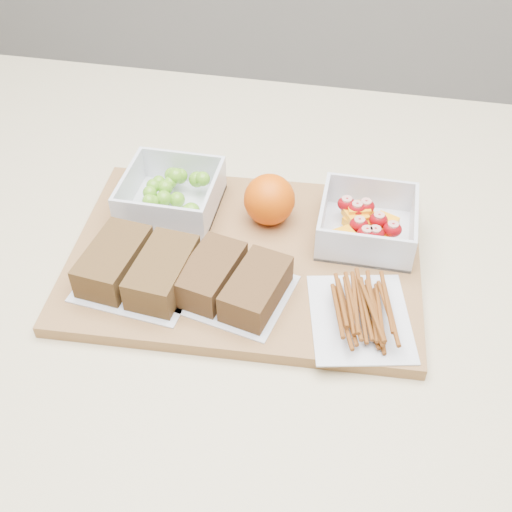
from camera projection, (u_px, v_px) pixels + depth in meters
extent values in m
cube|color=beige|center=(264.00, 451.00, 1.10)|extent=(1.20, 0.90, 0.90)
cube|color=olive|center=(245.00, 257.00, 0.78)|extent=(0.44, 0.33, 0.02)
cube|color=silver|center=(173.00, 207.00, 0.84)|extent=(0.12, 0.12, 0.00)
cube|color=silver|center=(183.00, 168.00, 0.86)|extent=(0.12, 0.00, 0.05)
cube|color=silver|center=(158.00, 221.00, 0.78)|extent=(0.12, 0.00, 0.05)
cube|color=silver|center=(214.00, 198.00, 0.82)|extent=(0.00, 0.11, 0.05)
cube|color=silver|center=(129.00, 188.00, 0.83)|extent=(0.00, 0.11, 0.05)
sphere|color=#5EA021|center=(164.00, 198.00, 0.82)|extent=(0.02, 0.02, 0.02)
sphere|color=#5EA021|center=(150.00, 193.00, 0.82)|extent=(0.02, 0.02, 0.02)
sphere|color=#5EA021|center=(181.00, 175.00, 0.84)|extent=(0.02, 0.02, 0.02)
sphere|color=#5EA021|center=(177.00, 200.00, 0.83)|extent=(0.02, 0.02, 0.02)
sphere|color=#5EA021|center=(153.00, 186.00, 0.83)|extent=(0.02, 0.02, 0.02)
sphere|color=#5EA021|center=(162.00, 198.00, 0.83)|extent=(0.02, 0.02, 0.02)
sphere|color=#5EA021|center=(159.00, 182.00, 0.83)|extent=(0.02, 0.02, 0.02)
sphere|color=#5EA021|center=(191.00, 211.00, 0.78)|extent=(0.02, 0.02, 0.02)
sphere|color=#5EA021|center=(197.00, 179.00, 0.84)|extent=(0.02, 0.02, 0.02)
sphere|color=#5EA021|center=(176.00, 176.00, 0.84)|extent=(0.02, 0.02, 0.02)
sphere|color=#5EA021|center=(149.00, 201.00, 0.81)|extent=(0.02, 0.02, 0.02)
sphere|color=#5EA021|center=(203.00, 179.00, 0.83)|extent=(0.02, 0.02, 0.02)
sphere|color=#5EA021|center=(166.00, 214.00, 0.80)|extent=(0.02, 0.02, 0.02)
sphere|color=#5EA021|center=(180.00, 177.00, 0.85)|extent=(0.02, 0.02, 0.02)
sphere|color=#5EA021|center=(165.00, 187.00, 0.83)|extent=(0.02, 0.02, 0.02)
sphere|color=#5EA021|center=(176.00, 176.00, 0.84)|extent=(0.02, 0.02, 0.02)
sphere|color=#5EA021|center=(188.00, 213.00, 0.78)|extent=(0.02, 0.02, 0.02)
sphere|color=#5EA021|center=(194.00, 220.00, 0.80)|extent=(0.02, 0.02, 0.02)
sphere|color=#5EA021|center=(170.00, 182.00, 0.84)|extent=(0.02, 0.02, 0.02)
sphere|color=#5EA021|center=(153.00, 201.00, 0.81)|extent=(0.02, 0.02, 0.02)
sphere|color=#5EA021|center=(172.00, 175.00, 0.85)|extent=(0.02, 0.02, 0.02)
cube|color=silver|center=(365.00, 234.00, 0.80)|extent=(0.12, 0.12, 0.00)
cube|color=silver|center=(371.00, 194.00, 0.82)|extent=(0.12, 0.00, 0.05)
cube|color=silver|center=(364.00, 251.00, 0.75)|extent=(0.12, 0.00, 0.05)
cube|color=silver|center=(413.00, 227.00, 0.78)|extent=(0.00, 0.11, 0.05)
cube|color=silver|center=(322.00, 215.00, 0.79)|extent=(0.00, 0.11, 0.05)
cube|color=orange|center=(369.00, 236.00, 0.78)|extent=(0.03, 0.04, 0.01)
cube|color=orange|center=(360.00, 215.00, 0.81)|extent=(0.04, 0.05, 0.01)
cube|color=orange|center=(374.00, 225.00, 0.79)|extent=(0.04, 0.04, 0.01)
cube|color=orange|center=(384.00, 224.00, 0.80)|extent=(0.04, 0.04, 0.01)
cube|color=orange|center=(355.00, 215.00, 0.80)|extent=(0.04, 0.04, 0.01)
cube|color=orange|center=(358.00, 209.00, 0.80)|extent=(0.03, 0.03, 0.01)
cube|color=orange|center=(346.00, 238.00, 0.77)|extent=(0.04, 0.04, 0.01)
cube|color=orange|center=(377.00, 240.00, 0.77)|extent=(0.03, 0.03, 0.01)
cube|color=orange|center=(357.00, 222.00, 0.80)|extent=(0.04, 0.04, 0.01)
ellipsoid|color=#9A0710|center=(378.00, 220.00, 0.78)|extent=(0.02, 0.02, 0.02)
ellipsoid|color=#9A0710|center=(375.00, 234.00, 0.76)|extent=(0.02, 0.02, 0.02)
ellipsoid|color=#9A0710|center=(346.00, 204.00, 0.80)|extent=(0.02, 0.02, 0.02)
ellipsoid|color=#9A0710|center=(392.00, 229.00, 0.77)|extent=(0.02, 0.02, 0.02)
ellipsoid|color=#9A0710|center=(357.00, 209.00, 0.80)|extent=(0.02, 0.02, 0.02)
ellipsoid|color=#9A0710|center=(366.00, 234.00, 0.76)|extent=(0.02, 0.02, 0.02)
ellipsoid|color=#9A0710|center=(359.00, 225.00, 0.77)|extent=(0.02, 0.02, 0.02)
ellipsoid|color=#9A0710|center=(366.00, 206.00, 0.80)|extent=(0.02, 0.02, 0.02)
sphere|color=#E55405|center=(269.00, 200.00, 0.80)|extent=(0.06, 0.06, 0.06)
cube|color=silver|center=(140.00, 279.00, 0.75)|extent=(0.14, 0.13, 0.00)
cube|color=brown|center=(114.00, 261.00, 0.74)|extent=(0.07, 0.11, 0.04)
cube|color=brown|center=(163.00, 272.00, 0.72)|extent=(0.07, 0.11, 0.04)
cube|color=silver|center=(234.00, 293.00, 0.73)|extent=(0.14, 0.13, 0.00)
cube|color=brown|center=(211.00, 274.00, 0.72)|extent=(0.07, 0.10, 0.04)
cube|color=brown|center=(256.00, 288.00, 0.71)|extent=(0.07, 0.10, 0.04)
cube|color=silver|center=(360.00, 318.00, 0.70)|extent=(0.13, 0.15, 0.00)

